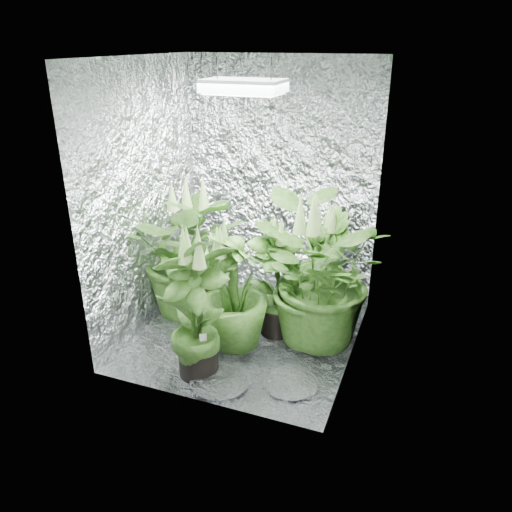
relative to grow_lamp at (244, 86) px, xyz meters
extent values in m
plane|color=silver|center=(0.00, 0.00, -1.83)|extent=(1.60, 1.60, 0.00)
cube|color=silver|center=(0.00, 0.80, -0.83)|extent=(1.60, 0.02, 2.00)
cube|color=silver|center=(0.00, -0.80, -0.83)|extent=(1.60, 0.02, 2.00)
cube|color=silver|center=(-0.80, 0.00, -0.83)|extent=(0.02, 1.60, 2.00)
cube|color=silver|center=(0.80, 0.00, -0.83)|extent=(0.02, 1.60, 2.00)
cube|color=silver|center=(0.00, 0.00, 0.17)|extent=(1.60, 1.60, 0.01)
cube|color=gray|center=(0.00, 0.00, 0.00)|extent=(0.50, 0.30, 0.08)
cube|color=white|center=(0.00, 0.00, -0.04)|extent=(0.46, 0.26, 0.01)
cylinder|color=black|center=(-0.18, 0.00, 0.11)|extent=(0.01, 0.01, 0.13)
cylinder|color=black|center=(0.18, 0.00, 0.11)|extent=(0.01, 0.01, 0.13)
cylinder|color=black|center=(-0.53, 0.16, -1.70)|extent=(0.28, 0.28, 0.25)
cylinder|color=#402817|center=(-0.53, 0.16, -1.59)|extent=(0.26, 0.26, 0.03)
imported|color=#183B11|center=(-0.53, 0.16, -1.27)|extent=(1.13, 1.13, 1.06)
cone|color=#709A48|center=(-0.53, 0.16, -0.80)|extent=(0.09, 0.09, 0.25)
cylinder|color=black|center=(0.20, 0.13, -1.72)|extent=(0.25, 0.25, 0.22)
cylinder|color=#402817|center=(0.20, 0.13, -1.62)|extent=(0.23, 0.23, 0.03)
imported|color=#183B11|center=(0.20, 0.13, -1.37)|extent=(0.64, 0.64, 0.85)
cone|color=#709A48|center=(0.20, 0.13, -1.00)|extent=(0.08, 0.08, 0.22)
cylinder|color=black|center=(0.44, 0.59, -1.72)|extent=(0.24, 0.24, 0.22)
cylinder|color=#402817|center=(0.44, 0.59, -1.62)|extent=(0.23, 0.23, 0.03)
imported|color=#183B11|center=(0.44, 0.59, -1.38)|extent=(0.53, 0.53, 0.84)
cone|color=#709A48|center=(0.44, 0.59, -1.01)|extent=(0.08, 0.08, 0.22)
cylinder|color=black|center=(-0.02, -0.15, -1.71)|extent=(0.26, 0.26, 0.23)
cylinder|color=#402817|center=(-0.02, -0.15, -1.61)|extent=(0.24, 0.24, 0.03)
imported|color=#183B11|center=(-0.02, -0.15, -1.36)|extent=(0.70, 0.70, 0.89)
cone|color=#709A48|center=(-0.02, -0.15, -0.97)|extent=(0.08, 0.08, 0.23)
cylinder|color=black|center=(0.52, 0.06, -1.69)|extent=(0.30, 0.30, 0.27)
cylinder|color=#402817|center=(0.52, 0.06, -1.58)|extent=(0.27, 0.27, 0.03)
imported|color=#183B11|center=(0.52, 0.06, -1.26)|extent=(1.11, 1.11, 1.07)
cone|color=#709A48|center=(0.52, 0.06, -0.78)|extent=(0.10, 0.10, 0.27)
cylinder|color=black|center=(-0.13, -0.55, -1.71)|extent=(0.27, 0.27, 0.24)
cylinder|color=#402817|center=(-0.13, -0.55, -1.60)|extent=(0.25, 0.25, 0.03)
imported|color=#183B11|center=(-0.13, -0.55, -1.29)|extent=(0.75, 0.75, 1.01)
cone|color=#709A48|center=(-0.13, -0.55, -0.84)|extent=(0.09, 0.09, 0.24)
cylinder|color=black|center=(0.62, 0.16, -1.78)|extent=(0.15, 0.15, 0.08)
cylinder|color=black|center=(0.62, 0.16, -1.62)|extent=(0.12, 0.12, 0.10)
cylinder|color=#4C4C51|center=(0.56, 0.15, -1.62)|extent=(0.07, 0.31, 0.31)
torus|color=#4C4C51|center=(0.56, 0.15, -1.62)|extent=(0.07, 0.32, 0.32)
cube|color=white|center=(-0.07, -0.57, -1.53)|extent=(0.05, 0.04, 0.07)
camera|label=1|loc=(1.23, -3.03, 0.28)|focal=35.00mm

